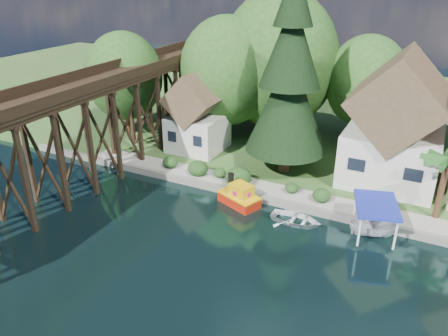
{
  "coord_description": "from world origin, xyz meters",
  "views": [
    {
      "loc": [
        9.58,
        -20.8,
        17.28
      ],
      "look_at": [
        -3.84,
        6.0,
        3.36
      ],
      "focal_mm": 35.0,
      "sensor_mm": 36.0,
      "label": 1
    }
  ],
  "objects_px": {
    "shed": "(197,117)",
    "boat_white_a": "(296,218)",
    "house_left": "(395,128)",
    "tugboat": "(240,196)",
    "palm_tree": "(448,163)",
    "boat_canopy": "(374,223)",
    "conifer": "(289,79)",
    "trestle_bridge": "(90,123)"
  },
  "relations": [
    {
      "from": "boat_white_a",
      "to": "palm_tree",
      "type": "bearing_deg",
      "value": -63.1
    },
    {
      "from": "trestle_bridge",
      "to": "palm_tree",
      "type": "height_order",
      "value": "trestle_bridge"
    },
    {
      "from": "palm_tree",
      "to": "house_left",
      "type": "bearing_deg",
      "value": 127.91
    },
    {
      "from": "palm_tree",
      "to": "tugboat",
      "type": "relative_size",
      "value": 1.33
    },
    {
      "from": "palm_tree",
      "to": "boat_white_a",
      "type": "relative_size",
      "value": 1.33
    },
    {
      "from": "trestle_bridge",
      "to": "boat_white_a",
      "type": "relative_size",
      "value": 11.66
    },
    {
      "from": "boat_white_a",
      "to": "boat_canopy",
      "type": "height_order",
      "value": "boat_canopy"
    },
    {
      "from": "house_left",
      "to": "shed",
      "type": "bearing_deg",
      "value": -175.23
    },
    {
      "from": "conifer",
      "to": "tugboat",
      "type": "distance_m",
      "value": 10.5
    },
    {
      "from": "house_left",
      "to": "tugboat",
      "type": "height_order",
      "value": "house_left"
    },
    {
      "from": "palm_tree",
      "to": "boat_canopy",
      "type": "xyz_separation_m",
      "value": [
        -3.81,
        -3.77,
        -3.79
      ]
    },
    {
      "from": "shed",
      "to": "palm_tree",
      "type": "distance_m",
      "value": 22.47
    },
    {
      "from": "palm_tree",
      "to": "conifer",
      "type": "bearing_deg",
      "value": 168.02
    },
    {
      "from": "house_left",
      "to": "palm_tree",
      "type": "xyz_separation_m",
      "value": [
        4.12,
        -5.29,
        -0.24
      ]
    },
    {
      "from": "conifer",
      "to": "boat_white_a",
      "type": "relative_size",
      "value": 4.56
    },
    {
      "from": "palm_tree",
      "to": "boat_canopy",
      "type": "bearing_deg",
      "value": -135.24
    },
    {
      "from": "conifer",
      "to": "palm_tree",
      "type": "bearing_deg",
      "value": -11.98
    },
    {
      "from": "house_left",
      "to": "boat_white_a",
      "type": "xyz_separation_m",
      "value": [
        -5.01,
        -9.77,
        -4.75
      ]
    },
    {
      "from": "house_left",
      "to": "palm_tree",
      "type": "distance_m",
      "value": 6.71
    },
    {
      "from": "conifer",
      "to": "palm_tree",
      "type": "relative_size",
      "value": 3.43
    },
    {
      "from": "house_left",
      "to": "conifer",
      "type": "bearing_deg",
      "value": -162.98
    },
    {
      "from": "house_left",
      "to": "boat_white_a",
      "type": "height_order",
      "value": "house_left"
    },
    {
      "from": "tugboat",
      "to": "boat_canopy",
      "type": "xyz_separation_m",
      "value": [
        10.19,
        0.1,
        0.39
      ]
    },
    {
      "from": "tugboat",
      "to": "boat_canopy",
      "type": "distance_m",
      "value": 10.2
    },
    {
      "from": "palm_tree",
      "to": "boat_white_a",
      "type": "xyz_separation_m",
      "value": [
        -9.13,
        -4.48,
        -4.51
      ]
    },
    {
      "from": "house_left",
      "to": "tugboat",
      "type": "xyz_separation_m",
      "value": [
        -9.88,
        -9.16,
        -4.41
      ]
    },
    {
      "from": "palm_tree",
      "to": "tugboat",
      "type": "xyz_separation_m",
      "value": [
        -14.0,
        -3.87,
        -4.17
      ]
    },
    {
      "from": "palm_tree",
      "to": "trestle_bridge",
      "type": "bearing_deg",
      "value": -168.46
    },
    {
      "from": "tugboat",
      "to": "boat_canopy",
      "type": "relative_size",
      "value": 0.82
    },
    {
      "from": "house_left",
      "to": "trestle_bridge",
      "type": "bearing_deg",
      "value": -154.79
    },
    {
      "from": "conifer",
      "to": "boat_canopy",
      "type": "xyz_separation_m",
      "value": [
        8.84,
        -6.46,
        -7.7
      ]
    },
    {
      "from": "house_left",
      "to": "boat_white_a",
      "type": "distance_m",
      "value": 11.96
    },
    {
      "from": "boat_canopy",
      "to": "house_left",
      "type": "bearing_deg",
      "value": 91.99
    },
    {
      "from": "conifer",
      "to": "boat_canopy",
      "type": "bearing_deg",
      "value": -36.14
    },
    {
      "from": "boat_canopy",
      "to": "palm_tree",
      "type": "bearing_deg",
      "value": 44.76
    },
    {
      "from": "house_left",
      "to": "shed",
      "type": "distance_m",
      "value": 18.11
    },
    {
      "from": "house_left",
      "to": "shed",
      "type": "relative_size",
      "value": 1.4
    },
    {
      "from": "house_left",
      "to": "conifer",
      "type": "distance_m",
      "value": 9.65
    },
    {
      "from": "shed",
      "to": "boat_white_a",
      "type": "relative_size",
      "value": 2.07
    },
    {
      "from": "house_left",
      "to": "boat_canopy",
      "type": "distance_m",
      "value": 9.92
    },
    {
      "from": "boat_white_a",
      "to": "tugboat",
      "type": "bearing_deg",
      "value": 83.7
    },
    {
      "from": "house_left",
      "to": "palm_tree",
      "type": "relative_size",
      "value": 2.18
    }
  ]
}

